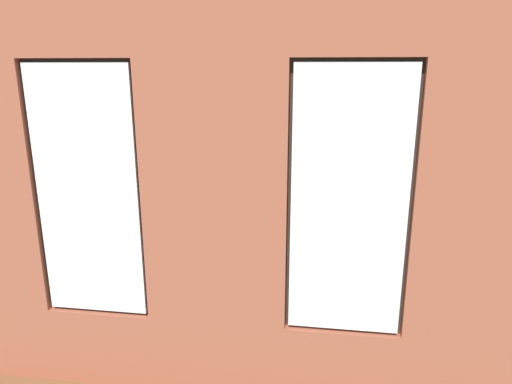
{
  "coord_description": "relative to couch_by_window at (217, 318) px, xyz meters",
  "views": [
    {
      "loc": [
        -0.83,
        6.22,
        2.8
      ],
      "look_at": [
        0.01,
        0.4,
        1.19
      ],
      "focal_mm": 32.0,
      "sensor_mm": 36.0,
      "label": 1
    }
  ],
  "objects": [
    {
      "name": "potted_plant_between_couches",
      "position": [
        -1.35,
        -0.04,
        0.65
      ],
      "size": [
        1.06,
        1.12,
        1.47
      ],
      "color": "beige",
      "rests_on": "ground_plane"
    },
    {
      "name": "potted_plant_corner_near_left",
      "position": [
        -2.69,
        -4.37,
        0.32
      ],
      "size": [
        0.95,
        0.89,
        1.4
      ],
      "color": "gray",
      "rests_on": "ground_plane"
    },
    {
      "name": "papasan_chair",
      "position": [
        -0.35,
        -4.34,
        0.11
      ],
      "size": [
        1.09,
        1.09,
        0.69
      ],
      "color": "olive",
      "rests_on": "ground_plane"
    },
    {
      "name": "remote_black",
      "position": [
        -0.49,
        -2.7,
        0.09
      ],
      "size": [
        0.18,
        0.11,
        0.02
      ],
      "primitive_type": "cube",
      "rotation": [
        0.0,
        0.0,
        4.34
      ],
      "color": "black",
      "rests_on": "coffee_table"
    },
    {
      "name": "white_wall_right",
      "position": [
        2.86,
        -1.97,
        1.43
      ],
      "size": [
        0.1,
        5.4,
        3.51
      ],
      "primitive_type": "cube",
      "color": "white",
      "rests_on": "ground_plane"
    },
    {
      "name": "cup_ceramic",
      "position": [
        -0.11,
        -2.57,
        0.13
      ],
      "size": [
        0.08,
        0.08,
        0.1
      ],
      "primitive_type": "cylinder",
      "color": "#B23D38",
      "rests_on": "coffee_table"
    },
    {
      "name": "media_console",
      "position": [
        2.56,
        -1.61,
        -0.08
      ],
      "size": [
        1.26,
        0.42,
        0.51
      ],
      "primitive_type": "cube",
      "color": "black",
      "rests_on": "ground_plane"
    },
    {
      "name": "potted_plant_mid_room_small",
      "position": [
        -1.15,
        -2.95,
        0.11
      ],
      "size": [
        0.36,
        0.36,
        0.68
      ],
      "color": "#47423D",
      "rests_on": "ground_plane"
    },
    {
      "name": "potted_plant_beside_window_right",
      "position": [
        1.47,
        0.1,
        0.32
      ],
      "size": [
        0.91,
        1.09,
        1.35
      ],
      "color": "brown",
      "rests_on": "ground_plane"
    },
    {
      "name": "potted_plant_near_tv",
      "position": [
        2.02,
        -0.53,
        0.43
      ],
      "size": [
        0.84,
        0.85,
        1.38
      ],
      "color": "#47423D",
      "rests_on": "ground_plane"
    },
    {
      "name": "potted_plant_foreground_right",
      "position": [
        2.27,
        -4.34,
        0.43
      ],
      "size": [
        0.83,
        0.84,
        1.21
      ],
      "color": "#9E5638",
      "rests_on": "ground_plane"
    },
    {
      "name": "remote_gray",
      "position": [
        -0.21,
        -2.45,
        0.09
      ],
      "size": [
        0.08,
        0.18,
        0.02
      ],
      "primitive_type": "cube",
      "rotation": [
        0.0,
        0.0,
        3.31
      ],
      "color": "#59595B",
      "rests_on": "coffee_table"
    },
    {
      "name": "potted_plant_corner_far_left",
      "position": [
        -2.68,
        0.12,
        0.51
      ],
      "size": [
        1.05,
        1.05,
        1.41
      ],
      "color": "gray",
      "rests_on": "ground_plane"
    },
    {
      "name": "candle_jar",
      "position": [
        0.07,
        -2.66,
        0.12
      ],
      "size": [
        0.08,
        0.08,
        0.09
      ],
      "primitive_type": "cylinder",
      "color": "#B7333D",
      "rests_on": "coffee_table"
    },
    {
      "name": "table_plant_small",
      "position": [
        0.31,
        -2.45,
        0.2
      ],
      "size": [
        0.14,
        0.14,
        0.23
      ],
      "color": "#9E5638",
      "rests_on": "coffee_table"
    },
    {
      "name": "couch_by_window",
      "position": [
        0.0,
        0.0,
        0.0
      ],
      "size": [
        1.81,
        0.87,
        0.8
      ],
      "color": "black",
      "rests_on": "ground_plane"
    },
    {
      "name": "potted_plant_by_left_couch",
      "position": [
        -2.13,
        -3.29,
        0.08
      ],
      "size": [
        0.44,
        0.44,
        0.63
      ],
      "color": "#47423D",
      "rests_on": "ground_plane"
    },
    {
      "name": "ground_plane",
      "position": [
        -0.16,
        -2.17,
        -0.38
      ],
      "size": [
        6.74,
        6.4,
        0.1
      ],
      "primitive_type": "cube",
      "color": "brown"
    },
    {
      "name": "brick_wall_with_windows",
      "position": [
        -0.16,
        0.65,
        1.41
      ],
      "size": [
        6.14,
        0.3,
        3.51
      ],
      "color": "#9E5138",
      "rests_on": "ground_plane"
    },
    {
      "name": "coffee_table",
      "position": [
        -0.11,
        -2.57,
        0.03
      ],
      "size": [
        1.4,
        0.77,
        0.41
      ],
      "color": "#A87547",
      "rests_on": "ground_plane"
    },
    {
      "name": "tv_flatscreen",
      "position": [
        2.56,
        -1.61,
        0.58
      ],
      "size": [
        1.2,
        0.2,
        0.79
      ],
      "color": "black",
      "rests_on": "media_console"
    },
    {
      "name": "couch_left",
      "position": [
        -2.53,
        -1.99,
        0.0
      ],
      "size": [
        0.99,
        1.77,
        0.8
      ],
      "rotation": [
        0.0,
        0.0,
        1.64
      ],
      "color": "black",
      "rests_on": "ground_plane"
    }
  ]
}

